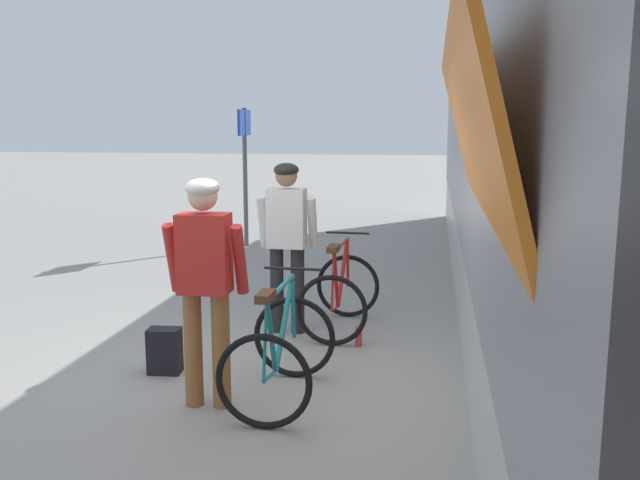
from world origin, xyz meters
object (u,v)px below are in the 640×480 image
backpack_on_platform (165,351)px  platform_sign_post (245,153)px  train_car (627,143)px  bicycle_near_teal (280,352)px  cyclist_far_in_white (287,232)px  cyclist_near_in_red (205,272)px  water_bottle_near_the_bikes (359,336)px  bicycle_far_red (340,293)px

backpack_on_platform → platform_sign_post: bearing=94.0°
train_car → bicycle_near_teal: 3.84m
cyclist_far_in_white → cyclist_near_in_red: bearing=-96.2°
bicycle_near_teal → backpack_on_platform: 1.23m
bicycle_near_teal → platform_sign_post: 6.98m
water_bottle_near_the_bikes → platform_sign_post: bearing=116.5°
bicycle_far_red → platform_sign_post: size_ratio=0.45×
train_car → cyclist_far_in_white: (-3.25, -0.16, -0.91)m
cyclist_far_in_white → bicycle_near_teal: cyclist_far_in_white is taller
backpack_on_platform → cyclist_near_in_red: bearing=-50.1°
backpack_on_platform → water_bottle_near_the_bikes: (1.59, 0.99, -0.10)m
train_car → water_bottle_near_the_bikes: size_ratio=90.14×
train_car → water_bottle_near_the_bikes: train_car is taller
train_car → bicycle_far_red: size_ratio=16.60×
bicycle_far_red → cyclist_near_in_red: bearing=-109.8°
train_car → cyclist_near_in_red: train_car is taller
cyclist_near_in_red → water_bottle_near_the_bikes: size_ratio=8.77×
bicycle_near_teal → platform_sign_post: size_ratio=0.45×
bicycle_far_red → platform_sign_post: bearing=116.4°
cyclist_near_in_red → cyclist_far_in_white: 1.94m
bicycle_far_red → cyclist_far_in_white: bearing=-165.4°
bicycle_far_red → backpack_on_platform: bearing=-132.5°
bicycle_far_red → backpack_on_platform: (-1.34, -1.47, -0.20)m
cyclist_far_in_white → backpack_on_platform: size_ratio=4.40×
train_car → water_bottle_near_the_bikes: 3.13m
cyclist_near_in_red → train_car: bearing=31.0°
backpack_on_platform → water_bottle_near_the_bikes: bearing=26.8°
cyclist_near_in_red → cyclist_far_in_white: (0.21, 1.93, 0.00)m
water_bottle_near_the_bikes → platform_sign_post: (-2.56, 5.12, 1.52)m
cyclist_far_in_white → bicycle_far_red: size_ratio=1.61×
train_car → water_bottle_near_the_bikes: bearing=-168.7°
train_car → bicycle_near_teal: train_car is taller
bicycle_far_red → platform_sign_post: 5.33m
bicycle_far_red → water_bottle_near_the_bikes: size_ratio=5.43×
bicycle_near_teal → water_bottle_near_the_bikes: 1.52m
cyclist_near_in_red → water_bottle_near_the_bikes: bearing=58.0°
bicycle_near_teal → water_bottle_near_the_bikes: bicycle_near_teal is taller
backpack_on_platform → train_car: bearing=15.1°
cyclist_near_in_red → bicycle_near_teal: 0.86m
cyclist_far_in_white → backpack_on_platform: bearing=-121.4°
bicycle_far_red → platform_sign_post: platform_sign_post is taller
backpack_on_platform → water_bottle_near_the_bikes: backpack_on_platform is taller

